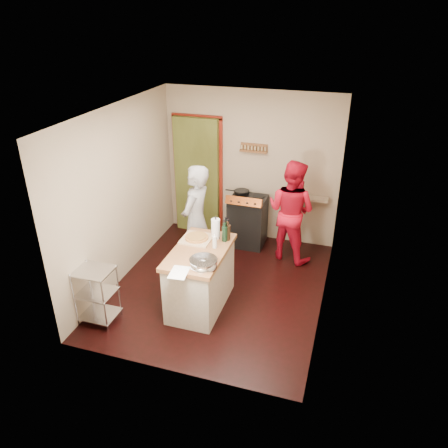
% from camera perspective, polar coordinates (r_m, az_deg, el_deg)
% --- Properties ---
extents(floor, '(3.50, 3.50, 0.00)m').
position_cam_1_polar(floor, '(6.59, -0.63, -8.23)').
color(floor, black).
rests_on(floor, ground).
extents(back_wall, '(3.00, 0.44, 2.60)m').
position_cam_1_polar(back_wall, '(7.75, -1.08, 6.82)').
color(back_wall, tan).
rests_on(back_wall, ground).
extents(left_wall, '(0.04, 3.50, 2.60)m').
position_cam_1_polar(left_wall, '(6.53, -13.33, 3.70)').
color(left_wall, tan).
rests_on(left_wall, ground).
extents(right_wall, '(0.04, 3.50, 2.60)m').
position_cam_1_polar(right_wall, '(5.69, 13.81, 0.13)').
color(right_wall, tan).
rests_on(right_wall, ground).
extents(ceiling, '(3.00, 3.50, 0.02)m').
position_cam_1_polar(ceiling, '(5.52, -0.77, 14.55)').
color(ceiling, white).
rests_on(ceiling, back_wall).
extents(stove, '(0.60, 0.63, 1.00)m').
position_cam_1_polar(stove, '(7.53, 3.07, 0.49)').
color(stove, black).
rests_on(stove, ground).
extents(wire_shelving, '(0.48, 0.40, 0.80)m').
position_cam_1_polar(wire_shelving, '(5.95, -16.33, -8.64)').
color(wire_shelving, silver).
rests_on(wire_shelving, ground).
extents(island, '(0.72, 1.33, 1.20)m').
position_cam_1_polar(island, '(5.98, -3.08, -6.86)').
color(island, beige).
rests_on(island, ground).
extents(person_stripe, '(0.48, 0.68, 1.74)m').
position_cam_1_polar(person_stripe, '(6.56, -3.69, 0.41)').
color(person_stripe, '#A1A0A5').
rests_on(person_stripe, ground).
extents(person_red, '(0.98, 0.88, 1.67)m').
position_cam_1_polar(person_red, '(7.03, 8.73, 1.71)').
color(person_red, red).
rests_on(person_red, ground).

